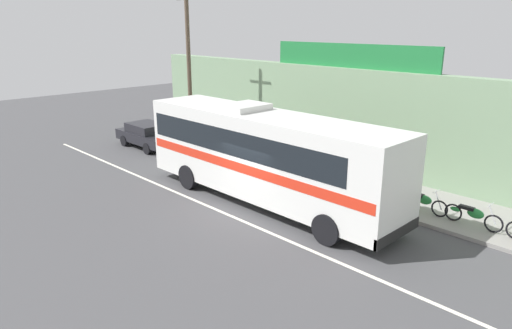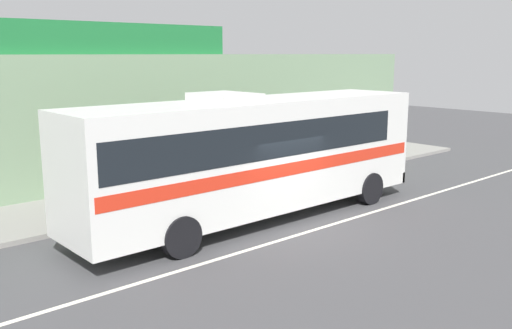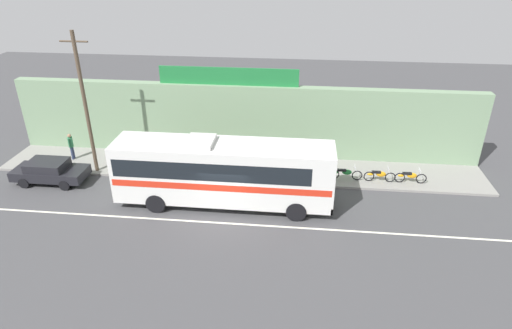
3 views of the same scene
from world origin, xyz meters
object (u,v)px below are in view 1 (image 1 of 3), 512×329
(motorcycle_green, at_px, (472,214))
(pedestrian_by_curb, at_px, (293,147))
(parked_car, at_px, (148,135))
(intercity_bus, at_px, (264,152))
(motorcycle_orange, at_px, (422,201))
(pedestrian_near_shop, at_px, (188,120))
(utility_pole, at_px, (189,68))

(motorcycle_green, distance_m, pedestrian_by_curb, 8.73)
(motorcycle_green, bearing_deg, pedestrian_by_curb, 175.56)
(parked_car, xyz_separation_m, motorcycle_green, (17.36, 1.93, -0.17))
(intercity_bus, height_order, pedestrian_by_curb, intercity_bus)
(motorcycle_orange, bearing_deg, pedestrian_near_shop, 176.42)
(pedestrian_by_curb, bearing_deg, pedestrian_near_shop, 178.17)
(pedestrian_near_shop, bearing_deg, intercity_bus, -21.51)
(intercity_bus, relative_size, parked_car, 2.72)
(intercity_bus, height_order, motorcycle_orange, intercity_bus)
(pedestrian_by_curb, distance_m, pedestrian_near_shop, 8.75)
(utility_pole, xyz_separation_m, motorcycle_green, (15.20, 0.44, -3.94))
(intercity_bus, xyz_separation_m, utility_pole, (-8.43, 2.80, 2.44))
(utility_pole, height_order, pedestrian_near_shop, utility_pole)
(parked_car, relative_size, pedestrian_near_shop, 2.43)
(parked_car, relative_size, pedestrian_by_curb, 2.43)
(motorcycle_orange, xyz_separation_m, pedestrian_by_curb, (-6.87, 0.70, 0.60))
(pedestrian_near_shop, bearing_deg, parked_car, -88.78)
(motorcycle_orange, bearing_deg, parked_car, -172.99)
(parked_car, bearing_deg, intercity_bus, -7.05)
(parked_car, height_order, pedestrian_by_curb, pedestrian_by_curb)
(pedestrian_by_curb, bearing_deg, parked_car, -163.28)
(utility_pole, bearing_deg, intercity_bus, -18.37)
(intercity_bus, distance_m, motorcycle_green, 7.66)
(motorcycle_green, height_order, pedestrian_by_curb, pedestrian_by_curb)
(motorcycle_green, distance_m, pedestrian_near_shop, 17.46)
(motorcycle_green, bearing_deg, pedestrian_near_shop, 176.87)
(intercity_bus, distance_m, pedestrian_by_curb, 4.45)
(intercity_bus, relative_size, pedestrian_by_curb, 6.60)
(utility_pole, bearing_deg, parked_car, -145.46)
(intercity_bus, distance_m, pedestrian_near_shop, 11.48)
(motorcycle_green, bearing_deg, parked_car, -173.65)
(motorcycle_orange, bearing_deg, intercity_bus, -146.99)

